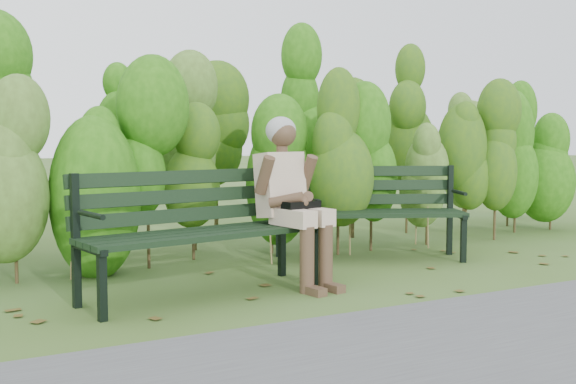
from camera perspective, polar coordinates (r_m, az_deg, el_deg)
name	(u,v)px	position (r m, az deg, el deg)	size (l,w,h in m)	color
ground	(308,285)	(5.60, 1.69, -7.92)	(80.00, 80.00, 0.00)	#3D591B
footpath	(511,363)	(3.91, 18.32, -13.59)	(60.00, 2.50, 0.01)	#474749
hedge_band	(221,134)	(7.15, -5.71, 4.90)	(11.04, 1.67, 2.42)	#47381E
leaf_litter	(343,279)	(5.87, 4.71, -7.33)	(6.02, 2.19, 0.01)	brown
bench_left	(198,221)	(5.29, -7.65, -2.45)	(2.01, 0.95, 0.96)	black
bench_right	(367,204)	(6.85, 6.72, -1.01)	(1.95, 1.32, 0.94)	black
seated_woman	(291,190)	(5.54, 0.25, 0.18)	(0.57, 0.84, 1.39)	beige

